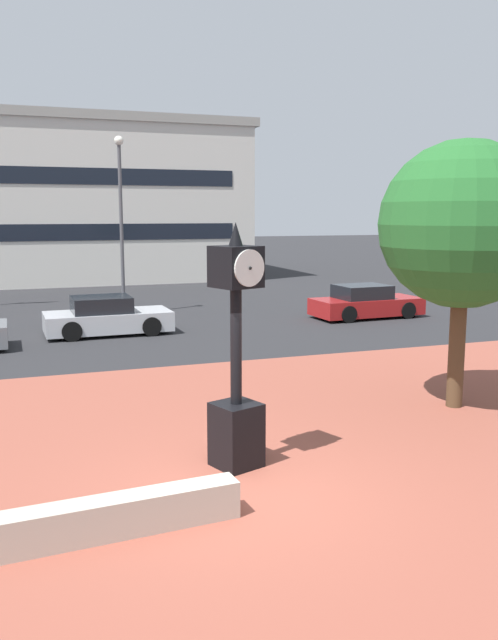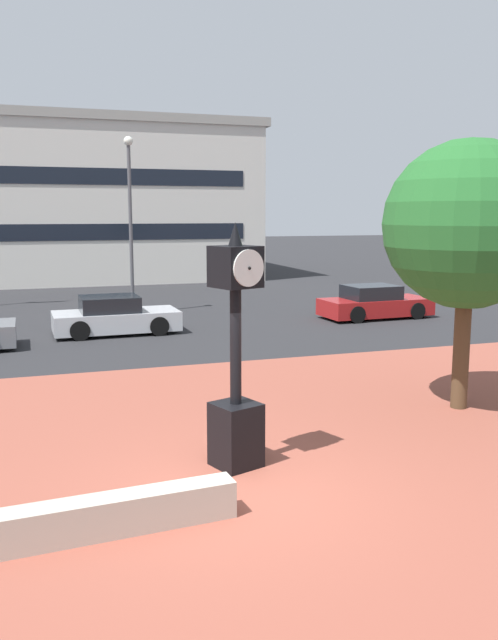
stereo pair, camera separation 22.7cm
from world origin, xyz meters
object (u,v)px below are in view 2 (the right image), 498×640
at_px(car_street_near, 374,303).
at_px(street_clock, 236,369).
at_px(street_lamp_post, 130,208).
at_px(civic_building, 17,201).
at_px(plaza_tree, 472,229).
at_px(car_street_distant, 115,317).

bearing_deg(car_street_near, street_clock, -39.56).
bearing_deg(street_lamp_post, civic_building, 104.62).
height_order(plaza_tree, car_street_near, plaza_tree).
height_order(car_street_near, civic_building, civic_building).
xyz_separation_m(street_clock, car_street_distant, (-0.43, 12.50, -1.04)).
height_order(street_clock, car_street_distant, street_clock).
bearing_deg(civic_building, street_clock, -83.74).
distance_m(civic_building, street_lamp_post, 17.79).
xyz_separation_m(plaza_tree, civic_building, (-9.26, 32.10, 1.04)).
distance_m(car_street_near, street_lamp_post, 10.24).
xyz_separation_m(plaza_tree, street_lamp_post, (-4.77, 14.89, 0.52)).
xyz_separation_m(car_street_near, street_lamp_post, (-8.76, 3.85, 3.66)).
bearing_deg(car_street_distant, street_clock, 0.58).
bearing_deg(street_lamp_post, street_clock, -92.69).
distance_m(street_clock, civic_building, 34.17).
bearing_deg(car_street_distant, car_street_near, 90.08).
xyz_separation_m(street_clock, street_lamp_post, (0.78, 16.61, 2.62)).
relative_size(street_clock, plaza_tree, 0.71).
xyz_separation_m(plaza_tree, car_street_near, (3.99, 11.04, -3.14)).
bearing_deg(car_street_distant, civic_building, -172.64).
distance_m(car_street_distant, street_lamp_post, 5.63).
relative_size(car_street_distant, civic_building, 0.15).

